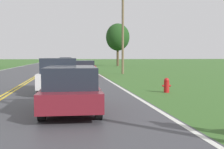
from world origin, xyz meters
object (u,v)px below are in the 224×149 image
(tree_behind_sign, at_px, (118,37))
(car_white_suv_approaching, at_px, (59,74))
(car_red_hatchback_mid_near, at_px, (85,68))
(fire_hydrant, at_px, (167,85))
(car_black_hatchback_mid_far, at_px, (66,63))
(car_maroon_hatchback_nearest, at_px, (71,88))

(tree_behind_sign, bearing_deg, car_white_suv_approaching, -104.10)
(tree_behind_sign, xyz_separation_m, car_red_hatchback_mid_near, (-7.84, -27.11, -4.74))
(fire_hydrant, xyz_separation_m, car_black_hatchback_mid_far, (-5.34, 26.93, 0.52))
(fire_hydrant, distance_m, car_red_hatchback_mid_near, 13.19)
(car_black_hatchback_mid_far, bearing_deg, car_white_suv_approaching, 0.84)
(tree_behind_sign, distance_m, car_white_suv_approaching, 40.28)
(car_maroon_hatchback_nearest, xyz_separation_m, car_red_hatchback_mid_near, (1.35, 16.99, -0.02))
(fire_hydrant, height_order, car_black_hatchback_mid_far, car_black_hatchback_mid_far)
(car_white_suv_approaching, bearing_deg, fire_hydrant, 79.63)
(tree_behind_sign, bearing_deg, car_maroon_hatchback_nearest, -101.77)
(fire_hydrant, relative_size, tree_behind_sign, 0.09)
(car_maroon_hatchback_nearest, bearing_deg, tree_behind_sign, 169.72)
(tree_behind_sign, height_order, car_maroon_hatchback_nearest, tree_behind_sign)
(tree_behind_sign, height_order, car_white_suv_approaching, tree_behind_sign)
(fire_hydrant, xyz_separation_m, car_white_suv_approaching, (-5.34, 1.03, 0.55))
(car_red_hatchback_mid_near, height_order, car_black_hatchback_mid_far, car_black_hatchback_mid_far)
(fire_hydrant, distance_m, car_black_hatchback_mid_far, 27.46)
(car_red_hatchback_mid_near, bearing_deg, car_black_hatchback_mid_far, -171.71)
(car_maroon_hatchback_nearest, distance_m, car_white_suv_approaching, 5.31)
(car_white_suv_approaching, height_order, car_black_hatchback_mid_far, car_white_suv_approaching)
(fire_hydrant, height_order, car_red_hatchback_mid_near, car_red_hatchback_mid_near)
(car_white_suv_approaching, bearing_deg, car_maroon_hatchback_nearest, 6.54)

